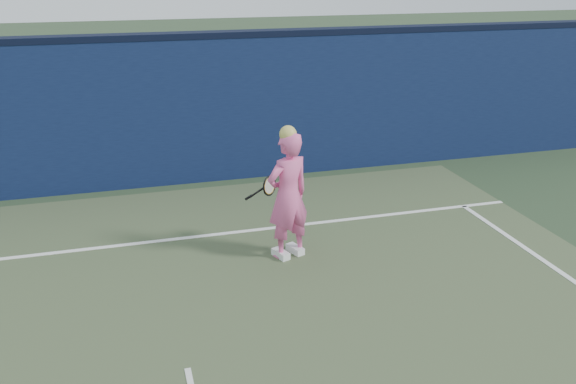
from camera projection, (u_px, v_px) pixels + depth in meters
name	position (u px, v px, depth m)	size (l,w,h in m)	color
backstop_wall	(144.00, 115.00, 10.41)	(24.00, 0.40, 2.50)	#0D183A
wall_cap	(138.00, 37.00, 9.95)	(24.00, 0.42, 0.10)	black
player	(288.00, 195.00, 7.89)	(0.73, 0.60, 1.79)	#EC5B9E
racket	(268.00, 187.00, 8.23)	(0.50, 0.27, 0.28)	black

